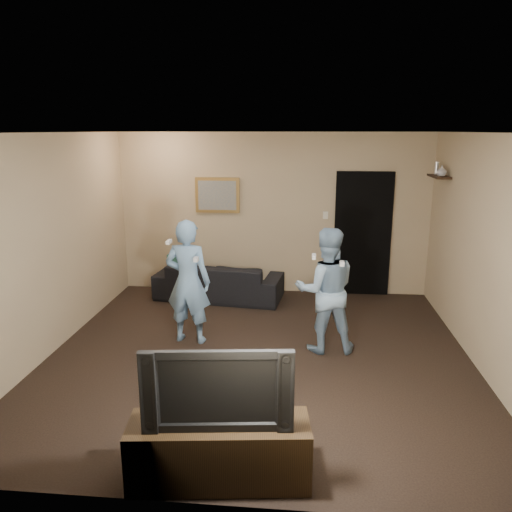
# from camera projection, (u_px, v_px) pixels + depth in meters

# --- Properties ---
(ground) EXTENTS (5.00, 5.00, 0.00)m
(ground) POSITION_uv_depth(u_px,v_px,m) (259.00, 355.00, 6.00)
(ground) COLOR black
(ground) RESTS_ON ground
(ceiling) EXTENTS (5.00, 5.00, 0.04)m
(ceiling) POSITION_uv_depth(u_px,v_px,m) (259.00, 132.00, 5.36)
(ceiling) COLOR silver
(ceiling) RESTS_ON wall_back
(wall_back) EXTENTS (5.00, 0.04, 2.60)m
(wall_back) POSITION_uv_depth(u_px,v_px,m) (273.00, 214.00, 8.09)
(wall_back) COLOR tan
(wall_back) RESTS_ON ground
(wall_front) EXTENTS (5.00, 0.04, 2.60)m
(wall_front) POSITION_uv_depth(u_px,v_px,m) (225.00, 338.00, 3.27)
(wall_front) COLOR tan
(wall_front) RESTS_ON ground
(wall_left) EXTENTS (0.04, 5.00, 2.60)m
(wall_left) POSITION_uv_depth(u_px,v_px,m) (49.00, 245.00, 5.91)
(wall_left) COLOR tan
(wall_left) RESTS_ON ground
(wall_right) EXTENTS (0.04, 5.00, 2.60)m
(wall_right) POSITION_uv_depth(u_px,v_px,m) (486.00, 255.00, 5.45)
(wall_right) COLOR tan
(wall_right) RESTS_ON ground
(sofa) EXTENTS (2.07, 1.02, 0.58)m
(sofa) POSITION_uv_depth(u_px,v_px,m) (219.00, 281.00, 7.95)
(sofa) COLOR black
(sofa) RESTS_ON ground
(throw_pillow) EXTENTS (0.46, 0.19, 0.45)m
(throw_pillow) POSITION_uv_depth(u_px,v_px,m) (182.00, 268.00, 7.96)
(throw_pillow) COLOR #1A4E46
(throw_pillow) RESTS_ON sofa
(painting_frame) EXTENTS (0.72, 0.05, 0.57)m
(painting_frame) POSITION_uv_depth(u_px,v_px,m) (217.00, 195.00, 8.08)
(painting_frame) COLOR olive
(painting_frame) RESTS_ON wall_back
(painting_canvas) EXTENTS (0.62, 0.01, 0.47)m
(painting_canvas) POSITION_uv_depth(u_px,v_px,m) (217.00, 195.00, 8.05)
(painting_canvas) COLOR slate
(painting_canvas) RESTS_ON painting_frame
(doorway) EXTENTS (0.90, 0.06, 2.00)m
(doorway) POSITION_uv_depth(u_px,v_px,m) (363.00, 234.00, 8.01)
(doorway) COLOR black
(doorway) RESTS_ON ground
(light_switch) EXTENTS (0.08, 0.02, 0.12)m
(light_switch) POSITION_uv_depth(u_px,v_px,m) (326.00, 215.00, 7.99)
(light_switch) COLOR silver
(light_switch) RESTS_ON wall_back
(wall_shelf) EXTENTS (0.20, 0.60, 0.03)m
(wall_shelf) POSITION_uv_depth(u_px,v_px,m) (439.00, 176.00, 7.03)
(wall_shelf) COLOR black
(wall_shelf) RESTS_ON wall_right
(shelf_vase) EXTENTS (0.15, 0.15, 0.14)m
(shelf_vase) POSITION_uv_depth(u_px,v_px,m) (442.00, 171.00, 6.90)
(shelf_vase) COLOR #B9BABF
(shelf_vase) RESTS_ON wall_shelf
(shelf_figurine) EXTENTS (0.06, 0.06, 0.18)m
(shelf_figurine) POSITION_uv_depth(u_px,v_px,m) (437.00, 168.00, 7.17)
(shelf_figurine) COLOR #B4B5B9
(shelf_figurine) RESTS_ON wall_shelf
(tv_console) EXTENTS (1.41, 0.59, 0.49)m
(tv_console) POSITION_uv_depth(u_px,v_px,m) (219.00, 451.00, 3.80)
(tv_console) COLOR black
(tv_console) RESTS_ON ground
(television) EXTENTS (1.11, 0.27, 0.63)m
(television) POSITION_uv_depth(u_px,v_px,m) (218.00, 384.00, 3.66)
(television) COLOR black
(television) RESTS_ON tv_console
(wii_player_left) EXTENTS (0.62, 0.51, 1.58)m
(wii_player_left) POSITION_uv_depth(u_px,v_px,m) (188.00, 282.00, 6.22)
(wii_player_left) COLOR #7099C2
(wii_player_left) RESTS_ON ground
(wii_player_right) EXTENTS (0.80, 0.66, 1.53)m
(wii_player_right) POSITION_uv_depth(u_px,v_px,m) (326.00, 290.00, 5.97)
(wii_player_right) COLOR #83A3BF
(wii_player_right) RESTS_ON ground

